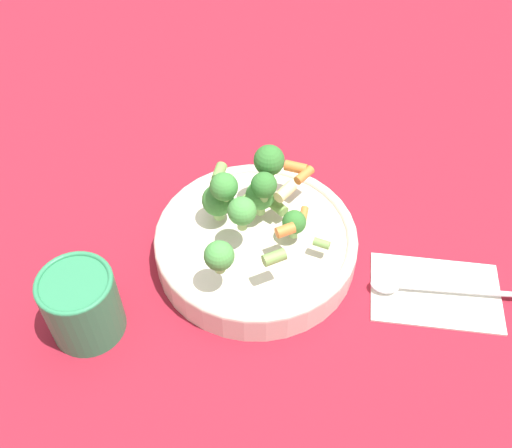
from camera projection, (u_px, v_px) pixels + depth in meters
name	position (u px, v px, depth m)	size (l,w,h in m)	color
ground_plane	(256.00, 256.00, 0.78)	(3.00, 3.00, 0.00)	maroon
bowl	(256.00, 243.00, 0.76)	(0.26, 0.26, 0.05)	beige
pasta_salad	(249.00, 200.00, 0.72)	(0.18, 0.20, 0.09)	#8CB766
cup	(82.00, 304.00, 0.67)	(0.09, 0.09, 0.09)	#2D7F51
napkin	(436.00, 292.00, 0.74)	(0.19, 0.18, 0.01)	white
spoon	(418.00, 287.00, 0.73)	(0.14, 0.14, 0.01)	silver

